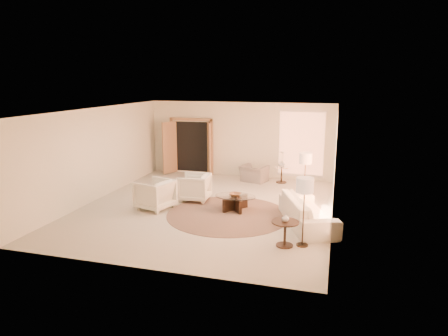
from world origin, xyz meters
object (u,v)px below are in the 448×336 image
(armchair_right, at_px, (155,193))
(coffee_table, at_px, (235,201))
(bowl, at_px, (235,195))
(side_vase, at_px, (282,164))
(floor_lamp_near, at_px, (306,161))
(accent_chair, at_px, (254,171))
(floor_lamp_far, at_px, (305,188))
(side_table, at_px, (282,173))
(end_vase, at_px, (285,218))
(armchair_left, at_px, (194,186))
(end_table, at_px, (285,229))
(sofa, at_px, (307,211))

(armchair_right, xyz_separation_m, coffee_table, (2.24, 0.48, -0.20))
(bowl, xyz_separation_m, side_vase, (0.83, 3.45, 0.22))
(coffee_table, bearing_deg, floor_lamp_near, 32.23)
(accent_chair, xyz_separation_m, floor_lamp_far, (2.19, -5.33, 0.94))
(accent_chair, xyz_separation_m, side_table, (0.98, 0.10, -0.05))
(floor_lamp_near, relative_size, end_vase, 9.06)
(floor_lamp_near, xyz_separation_m, side_vase, (-0.98, 2.31, -0.62))
(side_table, xyz_separation_m, bowl, (-0.83, -3.45, 0.12))
(armchair_left, height_order, side_vase, armchair_left)
(bowl, xyz_separation_m, end_vase, (1.66, -2.10, 0.20))
(armchair_left, distance_m, side_vase, 3.65)
(bowl, bearing_deg, coffee_table, -176.42)
(coffee_table, relative_size, side_vase, 4.80)
(armchair_left, bearing_deg, bowl, 63.82)
(accent_chair, distance_m, end_table, 5.75)
(armchair_left, relative_size, armchair_right, 0.96)
(end_table, relative_size, end_vase, 3.59)
(sofa, height_order, floor_lamp_near, floor_lamp_near)
(side_table, distance_m, floor_lamp_far, 5.65)
(bowl, bearing_deg, armchair_right, -167.84)
(floor_lamp_near, bearing_deg, accent_chair, 131.59)
(armchair_right, xyz_separation_m, side_table, (3.07, 3.94, -0.13))
(sofa, bearing_deg, side_vase, -3.95)
(sofa, xyz_separation_m, end_vase, (-0.38, -1.50, 0.31))
(end_table, distance_m, end_vase, 0.26)
(accent_chair, xyz_separation_m, coffee_table, (0.15, -3.36, -0.12))
(accent_chair, bearing_deg, armchair_right, 77.72)
(armchair_left, xyz_separation_m, side_vase, (2.26, 2.85, 0.24))
(floor_lamp_near, bearing_deg, bowl, -147.77)
(end_vase, relative_size, side_vase, 0.69)
(sofa, height_order, bowl, sofa)
(end_table, height_order, floor_lamp_far, floor_lamp_far)
(armchair_right, distance_m, accent_chair, 4.37)
(armchair_right, height_order, side_vase, armchair_right)
(end_vase, bearing_deg, accent_chair, 108.38)
(armchair_left, relative_size, accent_chair, 1.01)
(coffee_table, xyz_separation_m, side_table, (0.83, 3.45, 0.08))
(end_vase, bearing_deg, armchair_right, 157.47)
(accent_chair, bearing_deg, end_table, 124.68)
(armchair_left, relative_size, side_table, 1.58)
(coffee_table, height_order, end_vase, end_vase)
(side_vase, bearing_deg, floor_lamp_far, -77.41)
(accent_chair, relative_size, end_vase, 5.22)
(side_table, bearing_deg, bowl, -103.49)
(coffee_table, bearing_deg, sofa, -16.54)
(floor_lamp_far, bearing_deg, side_table, 102.59)
(sofa, relative_size, bowl, 7.50)
(end_vase, bearing_deg, side_table, 98.55)
(armchair_left, distance_m, end_table, 4.11)
(armchair_right, relative_size, accent_chair, 1.05)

